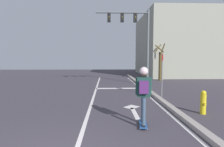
# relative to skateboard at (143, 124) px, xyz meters

# --- Properties ---
(lane_line_center) EXTENTS (0.12, 20.00, 0.01)m
(lane_line_center) POSITION_rel_skateboard_xyz_m (-1.73, 3.64, -0.06)
(lane_line_center) COLOR silver
(lane_line_center) RESTS_ON ground
(lane_line_curbside) EXTENTS (0.12, 20.00, 0.01)m
(lane_line_curbside) POSITION_rel_skateboard_xyz_m (1.19, 3.64, -0.06)
(lane_line_curbside) COLOR silver
(lane_line_curbside) RESTS_ON ground
(stop_bar) EXTENTS (3.07, 0.40, 0.01)m
(stop_bar) POSITION_rel_skateboard_xyz_m (-0.20, 6.81, -0.06)
(stop_bar) COLOR silver
(stop_bar) RESTS_ON ground
(lane_arrow_stem) EXTENTS (0.16, 1.40, 0.01)m
(lane_arrow_stem) POSITION_rel_skateboard_xyz_m (-0.04, 1.28, -0.06)
(lane_arrow_stem) COLOR silver
(lane_arrow_stem) RESTS_ON ground
(lane_arrow_head) EXTENTS (0.71, 0.71, 0.01)m
(lane_arrow_head) POSITION_rel_skateboard_xyz_m (-0.04, 2.13, -0.06)
(lane_arrow_head) COLOR silver
(lane_arrow_head) RESTS_ON ground
(curb_strip) EXTENTS (0.24, 24.00, 0.14)m
(curb_strip) POSITION_rel_skateboard_xyz_m (1.44, 3.64, 0.01)
(curb_strip) COLOR #9F928C
(curb_strip) RESTS_ON ground
(skateboard) EXTENTS (0.32, 0.80, 0.08)m
(skateboard) POSITION_rel_skateboard_xyz_m (0.00, 0.00, 0.00)
(skateboard) COLOR #245092
(skateboard) RESTS_ON ground
(skater) EXTENTS (0.46, 0.62, 1.66)m
(skater) POSITION_rel_skateboard_xyz_m (-0.00, -0.02, 1.07)
(skater) COLOR #3C5269
(skater) RESTS_ON skateboard
(traffic_signal_mast) EXTENTS (3.90, 0.34, 5.51)m
(traffic_signal_mast) POSITION_rel_skateboard_xyz_m (0.92, 8.31, 3.99)
(traffic_signal_mast) COLOR slate
(traffic_signal_mast) RESTS_ON ground
(street_sign_post) EXTENTS (0.14, 0.44, 2.28)m
(street_sign_post) POSITION_rel_skateboard_xyz_m (1.75, 3.94, 1.42)
(street_sign_post) COLOR slate
(street_sign_post) RESTS_ON ground
(fire_hydrant) EXTENTS (0.20, 0.30, 0.85)m
(fire_hydrant) POSITION_rel_skateboard_xyz_m (2.38, 1.11, 0.36)
(fire_hydrant) COLOR yellow
(fire_hydrant) RESTS_ON ground
(roadside_tree) EXTENTS (1.00, 1.07, 3.32)m
(roadside_tree) POSITION_rel_skateboard_xyz_m (3.79, 11.07, 1.41)
(roadside_tree) COLOR brown
(roadside_tree) RESTS_ON ground
(building_block) EXTENTS (13.62, 10.15, 7.09)m
(building_block) POSITION_rel_skateboard_xyz_m (10.15, 17.04, 3.48)
(building_block) COLOR gray
(building_block) RESTS_ON ground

